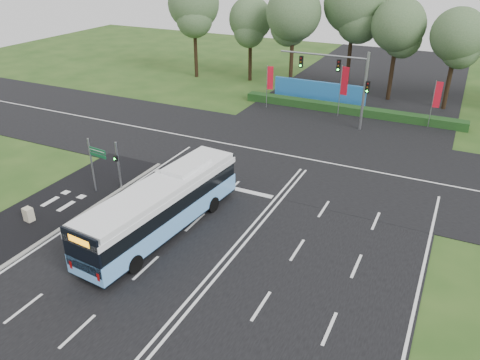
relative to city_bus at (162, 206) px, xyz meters
name	(u,v)px	position (x,y,z in m)	size (l,w,h in m)	color
ground	(244,236)	(4.43, 1.63, -1.73)	(120.00, 120.00, 0.00)	#244617
road_main	(244,236)	(4.43, 1.63, -1.71)	(20.00, 120.00, 0.04)	black
road_cross	(309,160)	(4.43, 13.63, -1.70)	(120.00, 14.00, 0.05)	black
bike_path	(46,211)	(-8.07, -1.37, -1.70)	(5.00, 18.00, 0.06)	black
kerb_strip	(75,220)	(-5.67, -1.37, -1.67)	(0.25, 18.00, 0.12)	gray
city_bus	(162,206)	(0.00, 0.00, 0.00)	(3.54, 12.14, 3.43)	#68ABF2
pedestrian_signal	(118,164)	(-5.77, 3.17, 0.18)	(0.33, 0.42, 3.49)	gray
street_sign	(94,160)	(-6.76, 2.10, 0.75)	(1.52, 0.25, 3.92)	gray
utility_cabinet	(29,215)	(-8.09, -2.66, -1.27)	(0.56, 0.46, 0.93)	beige
banner_flag_left	(269,80)	(-3.58, 24.35, 1.14)	(0.62, 0.27, 4.39)	gray
banner_flag_mid	(343,84)	(3.88, 24.73, 1.55)	(0.74, 0.19, 5.07)	gray
banner_flag_right	(436,97)	(12.23, 25.40, 1.17)	(0.66, 0.11, 4.44)	gray
traffic_light_gantry	(346,77)	(4.63, 22.13, 2.93)	(8.41, 0.28, 7.00)	gray
hedge	(349,110)	(4.43, 26.13, -1.33)	(22.00, 1.20, 0.80)	#1A3C15
blue_hoarding	(319,92)	(0.43, 28.63, -0.63)	(10.00, 0.30, 2.20)	#2069B2
eucalyptus_row	(402,18)	(7.20, 33.03, 6.77)	(54.58, 9.48, 12.94)	black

